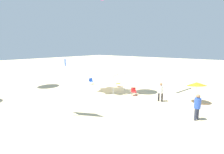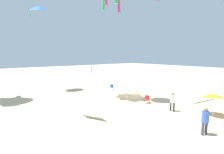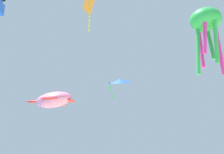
{
  "view_description": "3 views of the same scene",
  "coord_description": "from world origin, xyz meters",
  "views": [
    {
      "loc": [
        -12.92,
        17.72,
        5.17
      ],
      "look_at": [
        -0.02,
        1.8,
        1.54
      ],
      "focal_mm": 27.69,
      "sensor_mm": 36.0,
      "label": 1
    },
    {
      "loc": [
        -14.25,
        15.7,
        5.18
      ],
      "look_at": [
        -0.95,
        5.27,
        2.85
      ],
      "focal_mm": 25.37,
      "sensor_mm": 36.0,
      "label": 2
    },
    {
      "loc": [
        -17.13,
        15.68,
        4.53
      ],
      "look_at": [
        -0.1,
        12.45,
        9.26
      ],
      "focal_mm": 41.05,
      "sensor_mm": 36.0,
      "label": 3
    }
  ],
  "objects": [
    {
      "name": "kite_diamond_orange",
      "position": [
        0.32,
        14.11,
        15.37
      ],
      "size": [
        2.74,
        0.92,
        4.09
      ],
      "rotation": [
        0.0,
        0.0,
        0.32
      ],
      "color": "orange"
    },
    {
      "name": "kite_octopus_green",
      "position": [
        -0.22,
        4.79,
        14.1
      ],
      "size": [
        2.48,
        2.48,
        5.5
      ],
      "rotation": [
        0.0,
        0.0,
        5.47
      ],
      "color": "green"
    },
    {
      "name": "kite_turtle_pink",
      "position": [
        8.76,
        16.75,
        9.03
      ],
      "size": [
        5.39,
        5.33,
        2.15
      ],
      "rotation": [
        0.0,
        0.0,
        0.49
      ],
      "color": "pink"
    },
    {
      "name": "kite_delta_blue",
      "position": [
        10.32,
        9.51,
        11.72
      ],
      "size": [
        3.79,
        3.78,
        2.36
      ],
      "rotation": [
        0.0,
        0.0,
        4.2
      ],
      "color": "blue"
    }
  ]
}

